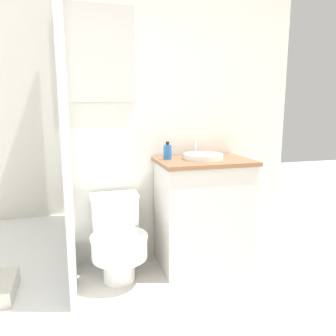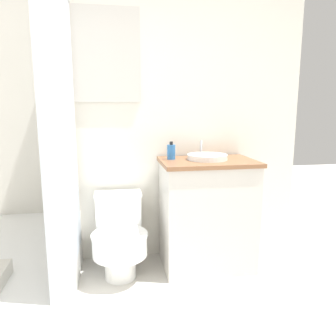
{
  "view_description": "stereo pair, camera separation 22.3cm",
  "coord_description": "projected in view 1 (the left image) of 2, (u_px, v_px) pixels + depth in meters",
  "views": [
    {
      "loc": [
        -0.28,
        -0.34,
        1.24
      ],
      "look_at": [
        0.32,
        1.77,
        0.83
      ],
      "focal_mm": 35.0,
      "sensor_mm": 36.0,
      "label": 1
    },
    {
      "loc": [
        -0.06,
        -0.39,
        1.24
      ],
      "look_at": [
        0.32,
        1.77,
        0.83
      ],
      "focal_mm": 35.0,
      "sensor_mm": 36.0,
      "label": 2
    }
  ],
  "objects": [
    {
      "name": "vanity",
      "position": [
        203.0,
        212.0,
        2.57
      ],
      "size": [
        0.71,
        0.5,
        0.85
      ],
      "color": "beige",
      "rests_on": "ground_plane"
    },
    {
      "name": "shower_area",
      "position": [
        16.0,
        281.0,
        1.86
      ],
      "size": [
        0.7,
        1.36,
        1.98
      ],
      "color": "white",
      "rests_on": "ground_plane"
    },
    {
      "name": "sink",
      "position": [
        203.0,
        156.0,
        2.51
      ],
      "size": [
        0.3,
        0.34,
        0.13
      ],
      "color": "white",
      "rests_on": "vanity"
    },
    {
      "name": "soap_bottle",
      "position": [
        168.0,
        152.0,
        2.49
      ],
      "size": [
        0.06,
        0.06,
        0.14
      ],
      "color": "#2D6BB2",
      "rests_on": "vanity"
    },
    {
      "name": "toilet",
      "position": [
        117.0,
        238.0,
        2.39
      ],
      "size": [
        0.4,
        0.55,
        0.59
      ],
      "color": "white",
      "rests_on": "ground_plane"
    },
    {
      "name": "wall_back",
      "position": [
        111.0,
        105.0,
        2.52
      ],
      "size": [
        3.04,
        0.07,
        2.5
      ],
      "color": "silver",
      "rests_on": "ground_plane"
    }
  ]
}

